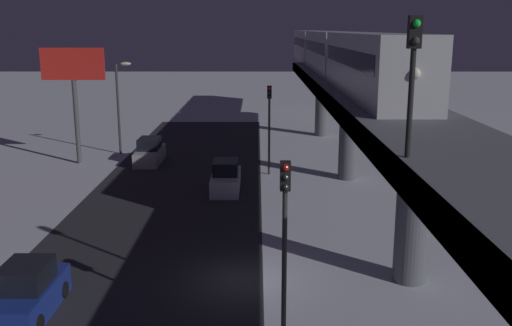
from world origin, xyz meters
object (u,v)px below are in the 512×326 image
object	(u,v)px
sedan_white	(226,178)
traffic_light_near	(285,231)
sedan_blue	(28,294)
commercial_billboard	(73,76)
subway_train	(330,51)
traffic_light_mid	(269,117)
sedan_silver	(150,153)
rail_signal	(413,62)

from	to	relation	value
sedan_white	traffic_light_near	bearing A→B (deg)	-81.47
sedan_blue	commercial_billboard	world-z (taller)	commercial_billboard
subway_train	sedan_blue	world-z (taller)	subway_train
sedan_blue	traffic_light_mid	bearing A→B (deg)	-113.99
sedan_silver	commercial_billboard	size ratio (longest dim) A/B	0.53
rail_signal	sedan_white	distance (m)	22.59
sedan_blue	subway_train	bearing A→B (deg)	-115.14
rail_signal	commercial_billboard	bearing A→B (deg)	-56.42
rail_signal	sedan_white	world-z (taller)	rail_signal
subway_train	sedan_blue	size ratio (longest dim) A/B	12.91
sedan_white	traffic_light_mid	distance (m)	6.11
sedan_white	traffic_light_near	distance (m)	19.85
sedan_silver	traffic_light_mid	size ratio (longest dim) A/B	0.74
sedan_silver	traffic_light_mid	distance (m)	10.58
traffic_light_near	rail_signal	bearing A→B (deg)	171.10
sedan_white	traffic_light_near	size ratio (longest dim) A/B	0.72
subway_train	sedan_blue	xyz separation A→B (m)	(14.83, 31.59, -7.65)
sedan_white	commercial_billboard	world-z (taller)	commercial_billboard
subway_train	rail_signal	world-z (taller)	rail_signal
commercial_billboard	sedan_white	bearing A→B (deg)	147.11
traffic_light_mid	subway_train	bearing A→B (deg)	-117.33
traffic_light_mid	sedan_white	bearing A→B (deg)	55.15
rail_signal	sedan_silver	world-z (taller)	rail_signal
rail_signal	traffic_light_mid	size ratio (longest dim) A/B	0.62
sedan_white	subway_train	bearing A→B (deg)	60.44
commercial_billboard	sedan_silver	bearing A→B (deg)	-178.02
rail_signal	sedan_blue	distance (m)	15.74
sedan_white	traffic_light_near	world-z (taller)	traffic_light_near
sedan_blue	sedan_silver	world-z (taller)	same
sedan_white	commercial_billboard	bearing A→B (deg)	147.11
rail_signal	traffic_light_mid	xyz separation A→B (m)	(3.50, -24.05, -5.18)
rail_signal	sedan_silver	xyz separation A→B (m)	(12.80, -27.79, -8.58)
traffic_light_mid	traffic_light_near	bearing A→B (deg)	90.00
traffic_light_near	traffic_light_mid	xyz separation A→B (m)	(0.00, -23.51, 0.00)
sedan_blue	sedan_silver	bearing A→B (deg)	-90.00
sedan_silver	commercial_billboard	bearing A→B (deg)	1.98
sedan_silver	sedan_white	world-z (taller)	same
subway_train	sedan_white	bearing A→B (deg)	60.44
rail_signal	sedan_silver	bearing A→B (deg)	-65.26
commercial_billboard	sedan_blue	bearing A→B (deg)	102.72
subway_train	rail_signal	bearing A→B (deg)	86.67
traffic_light_mid	sedan_blue	bearing A→B (deg)	66.01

